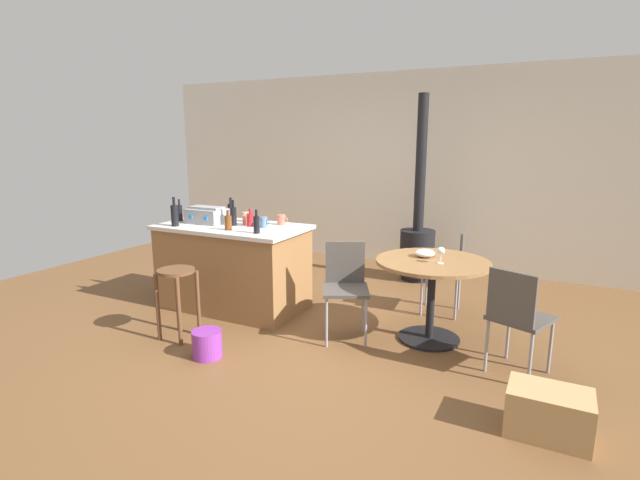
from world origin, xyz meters
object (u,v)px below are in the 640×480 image
(bottle_3, at_px, (257,224))
(plastic_bucket, at_px, (207,344))
(bottle_1, at_px, (180,213))
(bottle_2, at_px, (175,215))
(kitchen_island, at_px, (233,266))
(cup_2, at_px, (246,220))
(cup_4, at_px, (246,217))
(wood_stove, at_px, (418,238))
(cup_1, at_px, (202,215))
(serving_bowl, at_px, (425,253))
(cardboard_box, at_px, (549,413))
(bottle_5, at_px, (231,211))
(bottle_0, at_px, (233,216))
(toolbox, at_px, (207,215))
(folding_chair_left, at_px, (517,314))
(cup_0, at_px, (282,220))
(wooden_stool, at_px, (177,288))
(folding_chair_near, at_px, (449,264))
(bottle_6, at_px, (250,219))
(bottle_4, at_px, (228,222))
(wine_glass, at_px, (441,251))
(cup_3, at_px, (264,222))
(folding_chair_far, at_px, (345,283))
(dining_table, at_px, (432,279))

(bottle_3, relative_size, plastic_bucket, 0.93)
(bottle_1, distance_m, bottle_2, 0.31)
(kitchen_island, relative_size, cup_2, 14.19)
(cup_4, bearing_deg, wood_stove, 47.37)
(cup_1, distance_m, serving_bowl, 2.56)
(cardboard_box, bearing_deg, bottle_5, 158.74)
(bottle_0, bearing_deg, toolbox, -179.75)
(toolbox, bearing_deg, bottle_1, -173.40)
(cardboard_box, bearing_deg, bottle_2, 168.85)
(toolbox, xyz_separation_m, bottle_3, (0.81, -0.25, 0.00))
(folding_chair_left, relative_size, bottle_1, 3.50)
(toolbox, distance_m, cup_0, 0.82)
(wooden_stool, bearing_deg, cup_4, 92.24)
(wood_stove, bearing_deg, cup_0, -122.69)
(cup_1, height_order, cup_4, cup_4)
(kitchen_island, distance_m, wood_stove, 2.41)
(cardboard_box, height_order, plastic_bucket, cardboard_box)
(folding_chair_near, distance_m, cup_1, 2.76)
(bottle_5, bearing_deg, bottle_0, -49.09)
(bottle_2, xyz_separation_m, serving_bowl, (2.50, 0.47, -0.24))
(cup_4, bearing_deg, bottle_6, -46.37)
(bottle_3, relative_size, bottle_5, 0.92)
(bottle_2, xyz_separation_m, bottle_4, (0.63, 0.07, -0.04))
(wood_stove, xyz_separation_m, bottle_0, (-1.47, -1.88, 0.45))
(wood_stove, height_order, cup_0, wood_stove)
(bottle_5, bearing_deg, wine_glass, -6.69)
(bottle_0, bearing_deg, cup_3, 7.28)
(folding_chair_far, bearing_deg, folding_chair_near, 54.66)
(folding_chair_far, distance_m, cup_4, 1.52)
(wooden_stool, height_order, folding_chair_left, folding_chair_left)
(wood_stove, bearing_deg, bottle_3, -115.45)
(wooden_stool, bearing_deg, bottle_6, 79.96)
(dining_table, xyz_separation_m, bottle_1, (-2.77, -0.12, 0.42))
(wood_stove, height_order, cup_1, wood_stove)
(wine_glass, bearing_deg, dining_table, 137.04)
(wooden_stool, xyz_separation_m, folding_chair_near, (2.06, 1.72, 0.06))
(cup_0, relative_size, wine_glass, 0.86)
(folding_chair_left, height_order, cup_0, cup_0)
(wooden_stool, xyz_separation_m, folding_chair_far, (1.34, 0.70, 0.04))
(folding_chair_near, distance_m, bottle_3, 2.00)
(folding_chair_near, xyz_separation_m, bottle_0, (-2.08, -0.82, 0.47))
(folding_chair_left, height_order, wood_stove, wood_stove)
(folding_chair_far, xyz_separation_m, cup_0, (-0.93, 0.45, 0.44))
(folding_chair_far, distance_m, cup_2, 1.38)
(dining_table, height_order, wood_stove, wood_stove)
(bottle_2, bearing_deg, folding_chair_near, 23.29)
(wooden_stool, bearing_deg, cup_0, 70.57)
(cup_3, bearing_deg, serving_bowl, 4.32)
(cardboard_box, bearing_deg, kitchen_island, 162.07)
(wooden_stool, distance_m, dining_table, 2.27)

